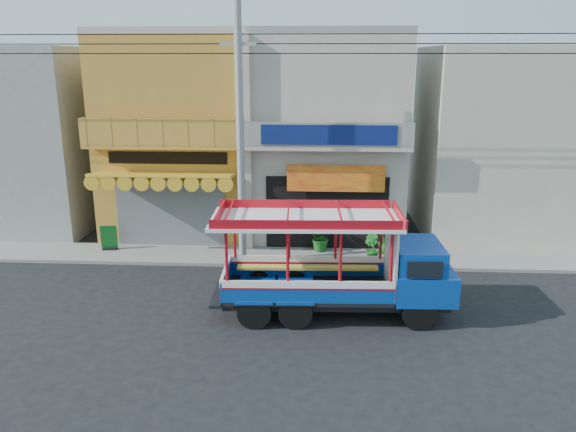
% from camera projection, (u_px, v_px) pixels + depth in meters
% --- Properties ---
extents(ground, '(90.00, 90.00, 0.00)m').
position_uv_depth(ground, '(262.00, 303.00, 16.98)').
color(ground, black).
rests_on(ground, ground).
extents(sidewalk, '(30.00, 2.00, 0.12)m').
position_uv_depth(sidewalk, '(272.00, 256.00, 20.81)').
color(sidewalk, slate).
rests_on(sidewalk, ground).
extents(shophouse_left, '(6.00, 7.50, 8.24)m').
position_uv_depth(shophouse_left, '(185.00, 133.00, 23.72)').
color(shophouse_left, gold).
rests_on(shophouse_left, ground).
extents(shophouse_right, '(6.00, 6.75, 8.24)m').
position_uv_depth(shophouse_right, '(327.00, 134.00, 23.40)').
color(shophouse_right, '#B1A891').
rests_on(shophouse_right, ground).
extents(party_pilaster, '(0.35, 0.30, 8.00)m').
position_uv_depth(party_pilaster, '(246.00, 147.00, 20.60)').
color(party_pilaster, '#B1A891').
rests_on(party_pilaster, ground).
extents(filler_building_left, '(6.00, 6.00, 7.60)m').
position_uv_depth(filler_building_left, '(26.00, 139.00, 24.22)').
color(filler_building_left, gray).
rests_on(filler_building_left, ground).
extents(filler_building_right, '(6.00, 6.00, 7.60)m').
position_uv_depth(filler_building_right, '(497.00, 142.00, 23.15)').
color(filler_building_right, '#B1A891').
rests_on(filler_building_right, ground).
extents(utility_pole, '(28.00, 0.26, 9.00)m').
position_uv_depth(utility_pole, '(244.00, 124.00, 18.82)').
color(utility_pole, gray).
rests_on(utility_pole, ground).
extents(songthaew_truck, '(6.82, 2.49, 3.15)m').
position_uv_depth(songthaew_truck, '(351.00, 265.00, 15.85)').
color(songthaew_truck, black).
rests_on(songthaew_truck, ground).
extents(green_sign, '(0.61, 0.33, 0.93)m').
position_uv_depth(green_sign, '(109.00, 240.00, 21.30)').
color(green_sign, black).
rests_on(green_sign, sidewalk).
extents(potted_plant_a, '(1.25, 1.25, 1.05)m').
position_uv_depth(potted_plant_a, '(321.00, 237.00, 21.16)').
color(potted_plant_a, '#1C621C').
rests_on(potted_plant_a, sidewalk).
extents(potted_plant_b, '(0.71, 0.73, 1.04)m').
position_uv_depth(potted_plant_b, '(372.00, 249.00, 19.91)').
color(potted_plant_b, '#1C621C').
rests_on(potted_plant_b, sidewalk).
extents(potted_plant_c, '(0.78, 0.78, 1.04)m').
position_uv_depth(potted_plant_c, '(386.00, 240.00, 20.85)').
color(potted_plant_c, '#1C621C').
rests_on(potted_plant_c, sidewalk).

